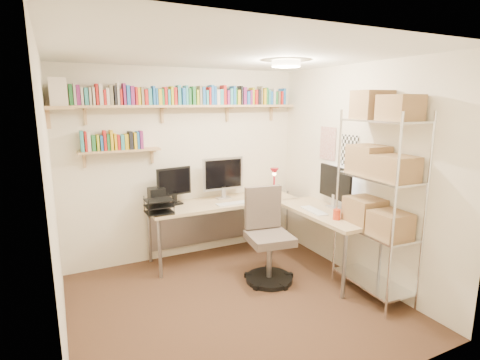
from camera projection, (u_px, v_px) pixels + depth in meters
name	position (u px, v px, depth m)	size (l,w,h in m)	color
ground	(235.00, 303.00, 3.93)	(3.20, 3.20, 0.00)	#412E1C
room_shell	(235.00, 157.00, 3.61)	(3.24, 3.04, 2.52)	beige
wall_shelves	(156.00, 106.00, 4.47)	(3.12, 1.09, 0.80)	tan
corner_desk	(241.00, 205.00, 4.81)	(2.33, 1.97, 1.34)	#D9BB8D
office_chair	(268.00, 242.00, 4.38)	(0.58, 0.59, 1.10)	black
wire_rack	(379.00, 172.00, 3.84)	(0.47, 0.88, 2.19)	silver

